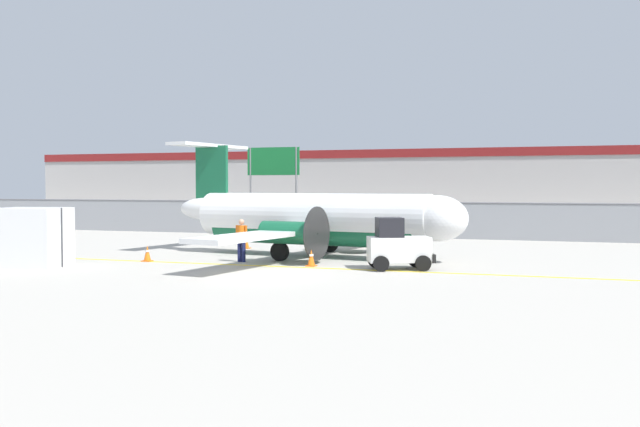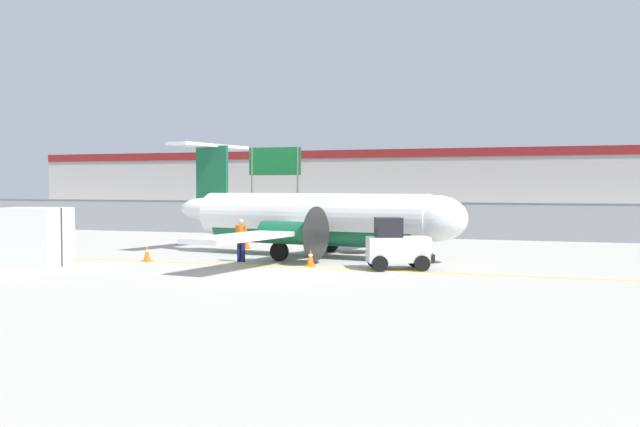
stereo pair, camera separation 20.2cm
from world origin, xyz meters
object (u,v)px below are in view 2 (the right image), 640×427
traffic_cone_near_left (247,242)px  parked_car_4 (441,216)px  highway_sign (275,168)px  parked_car_0 (211,214)px  parked_car_3 (412,213)px  traffic_cone_far_left (147,253)px  parked_car_5 (486,218)px  cargo_container (32,237)px  traffic_cone_near_right (310,258)px  ground_crew_worker (241,238)px  parked_car_1 (291,213)px  parked_car_6 (561,221)px  parked_car_2 (307,215)px  commuter_airplane (317,219)px  baggage_tug (397,246)px  parked_car_7 (627,215)px

traffic_cone_near_left → parked_car_4: size_ratio=0.15×
highway_sign → parked_car_0: bearing=144.1°
traffic_cone_near_left → parked_car_3: 23.17m
traffic_cone_far_left → parked_car_5: size_ratio=0.15×
cargo_container → traffic_cone_near_right: bearing=9.7°
parked_car_4 → traffic_cone_near_left: bearing=67.2°
traffic_cone_near_right → traffic_cone_far_left: same height
parked_car_4 → ground_crew_worker: bearing=76.4°
parked_car_1 → parked_car_6: size_ratio=1.03×
parked_car_2 → parked_car_6: (17.26, -2.26, 0.00)m
commuter_airplane → parked_car_0: 25.03m
traffic_cone_far_left → parked_car_4: 26.52m
baggage_tug → ground_crew_worker: size_ratio=1.51×
parked_car_0 → parked_car_6: bearing=-1.7°
parked_car_0 → parked_car_7: 30.31m
traffic_cone_far_left → traffic_cone_near_left: bearing=78.6°
baggage_tug → parked_car_5: size_ratio=0.59×
traffic_cone_far_left → commuter_airplane: bearing=33.8°
baggage_tug → traffic_cone_near_right: bearing=157.1°
parked_car_5 → parked_car_0: bearing=171.1°
highway_sign → cargo_container: bearing=-92.8°
traffic_cone_far_left → parked_car_5: parked_car_5 is taller
parked_car_5 → parked_car_6: bearing=-24.0°
commuter_airplane → traffic_cone_near_left: commuter_airplane is taller
parked_car_1 → parked_car_2: same height
traffic_cone_near_left → traffic_cone_far_left: bearing=-101.4°
parked_car_1 → parked_car_5: 15.91m
ground_crew_worker → parked_car_0: size_ratio=0.39×
parked_car_4 → parked_car_5: bearing=136.2°
commuter_airplane → traffic_cone_near_right: commuter_airplane is taller
baggage_tug → cargo_container: cargo_container is taller
commuter_airplane → parked_car_3: size_ratio=3.67×
traffic_cone_near_right → parked_car_2: (-8.45, 22.91, 0.58)m
commuter_airplane → cargo_container: commuter_airplane is taller
ground_crew_worker → parked_car_6: bearing=-18.8°
cargo_container → parked_car_5: size_ratio=0.62×
parked_car_0 → highway_sign: size_ratio=0.78×
traffic_cone_near_left → parked_car_4: 19.86m
parked_car_4 → highway_sign: (-9.61, -7.23, 3.24)m
baggage_tug → traffic_cone_near_right: (-3.29, -0.03, -0.54)m
commuter_airplane → baggage_tug: 5.47m
parked_car_3 → highway_sign: size_ratio=0.80×
parked_car_3 → traffic_cone_far_left: bearing=-91.9°
parked_car_0 → parked_car_3: same height
traffic_cone_near_right → parked_car_4: parked_car_4 is taller
commuter_airplane → parked_car_5: (5.14, 18.70, -0.71)m
commuter_airplane → parked_car_4: commuter_airplane is taller
traffic_cone_near_right → parked_car_3: 29.09m
baggage_tug → parked_car_7: size_ratio=0.61×
parked_car_0 → parked_car_2: size_ratio=1.02×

